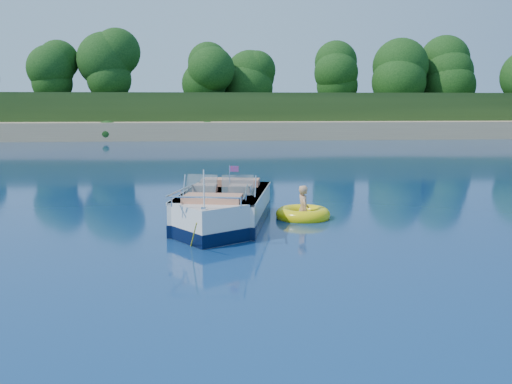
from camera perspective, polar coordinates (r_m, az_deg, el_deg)
The scene contains 6 objects.
ground at distance 13.29m, azimuth -8.22°, elevation -4.51°, with size 160.00×160.00×0.00m, color #0A1C4B.
shoreline at distance 76.72m, azimuth -5.91°, elevation 7.25°, with size 170.00×59.00×6.00m.
treeline at distance 53.99m, azimuth -6.16°, elevation 11.45°, with size 150.00×7.12×8.19m.
motorboat at distance 14.30m, azimuth -3.42°, elevation -1.97°, with size 2.77×5.63×1.90m.
tow_tube at distance 15.35m, azimuth 4.72°, elevation -2.26°, with size 1.59×1.59×0.39m.
boy at distance 15.33m, azimuth 4.70°, elevation -2.65°, with size 0.50×0.33×1.38m, color tan.
Camera 1 is at (0.69, -12.91, 3.05)m, focal length 40.00 mm.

